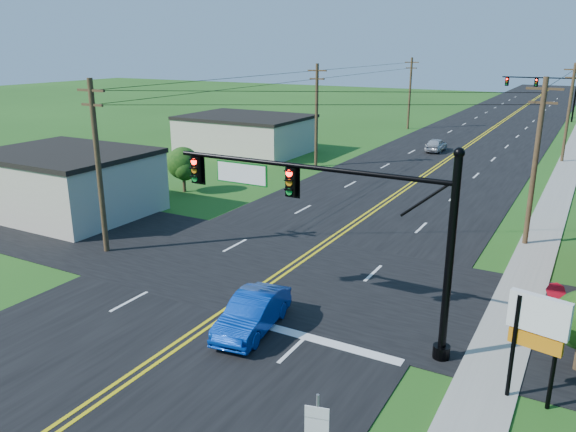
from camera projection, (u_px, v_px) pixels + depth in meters
The scene contains 19 objects.
ground at pixel (84, 406), 17.09m from camera, with size 260.00×260.00×0.00m, color #204F16.
road_main at pixel (460, 149), 58.85m from camera, with size 16.00×220.00×0.04m, color black.
road_cross at pixel (280, 272), 27.10m from camera, with size 70.00×10.00×0.04m, color black.
sidewalk at pixel (563, 179), 45.60m from camera, with size 2.00×160.00×0.08m, color gray.
signal_mast_main at pixel (328, 211), 20.36m from camera, with size 11.30×0.60×7.48m.
signal_mast_far at pixel (542, 88), 80.52m from camera, with size 10.98×0.60×7.48m.
cream_bldg_near at pixel (67, 182), 36.09m from camera, with size 10.20×8.20×4.10m.
cream_bldg_far at pixel (246, 134), 57.13m from camera, with size 12.20×9.20×3.70m.
utility_pole_left_a at pixel (98, 164), 28.48m from camera, with size 1.80×0.28×9.00m.
utility_pole_left_b at pixel (317, 114), 49.36m from camera, with size 1.80×0.28×9.00m.
utility_pole_left_c at pixel (410, 92), 71.92m from camera, with size 1.80×0.28×9.00m.
utility_pole_right_a at pixel (536, 160), 29.52m from camera, with size 1.80×0.28×9.00m.
utility_pole_right_b at pixel (569, 111), 51.24m from camera, with size 1.80×0.28×9.00m.
tree_left at pixel (183, 163), 41.35m from camera, with size 2.40×2.40×3.37m.
blue_car at pixel (252, 314), 21.38m from camera, with size 1.52×4.35×1.43m, color #0734A3.
distant_car at pixel (436, 145), 57.47m from camera, with size 1.58×3.92×1.34m, color silver.
route_sign at pixel (317, 431), 13.83m from camera, with size 0.60×0.18×2.44m.
stop_sign at pixel (555, 296), 21.23m from camera, with size 0.71×0.10×1.98m.
pylon_sign at pixel (537, 326), 16.49m from camera, with size 1.75×0.59×3.58m.
Camera 1 is at (12.56, -9.76, 10.54)m, focal length 35.00 mm.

